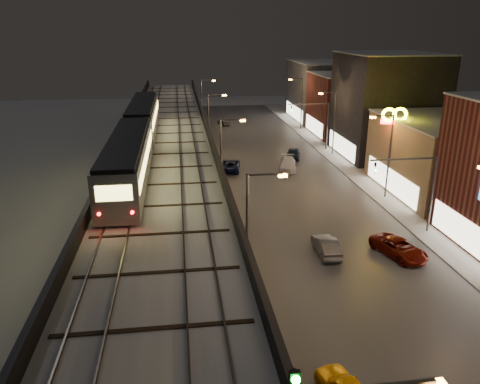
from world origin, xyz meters
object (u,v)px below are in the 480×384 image
car_onc_dark (399,248)px  car_onc_red (293,154)px  subway_train (137,135)px  car_far_white (223,122)px  car_near_white (326,246)px  car_mid_silver (231,166)px  car_onc_white (288,164)px

car_onc_dark → car_onc_red: bearing=74.6°
subway_train → car_far_white: 46.36m
car_near_white → car_onc_red: size_ratio=0.99×
subway_train → car_far_white: subway_train is taller
car_mid_silver → car_onc_red: size_ratio=1.11×
car_near_white → car_far_white: car_near_white is taller
car_onc_white → car_onc_dark: bearing=-70.5°
car_onc_white → car_near_white: bearing=-83.8°
subway_train → car_near_white: 19.38m
car_mid_silver → car_near_white: bearing=110.7°
car_near_white → car_onc_red: 28.87m
car_onc_dark → car_onc_white: size_ratio=1.00×
subway_train → car_onc_dark: bearing=-26.7°
car_mid_silver → car_far_white: (1.95, 29.28, -0.04)m
subway_train → car_far_white: (12.09, 44.10, -7.63)m
car_onc_dark → car_near_white: bearing=151.1°
car_near_white → car_far_white: bearing=-85.4°
car_near_white → car_mid_silver: (-5.01, 24.24, -0.04)m
car_mid_silver → subway_train: bearing=64.6°
car_far_white → car_onc_dark: car_onc_dark is taller
car_mid_silver → car_far_white: car_mid_silver is taller
subway_train → car_mid_silver: bearing=55.6°
car_far_white → car_onc_dark: size_ratio=0.73×
subway_train → car_onc_red: size_ratio=7.84×
car_onc_dark → car_onc_white: 24.97m
car_onc_white → car_onc_red: car_onc_red is taller
car_near_white → car_onc_dark: (5.67, -1.07, -0.01)m
car_near_white → car_onc_dark: car_near_white is taller
subway_train → car_near_white: (15.15, -9.42, -7.55)m
car_onc_red → car_mid_silver: bearing=-139.5°
subway_train → car_onc_red: bearing=44.6°
car_mid_silver → car_onc_red: car_onc_red is taller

